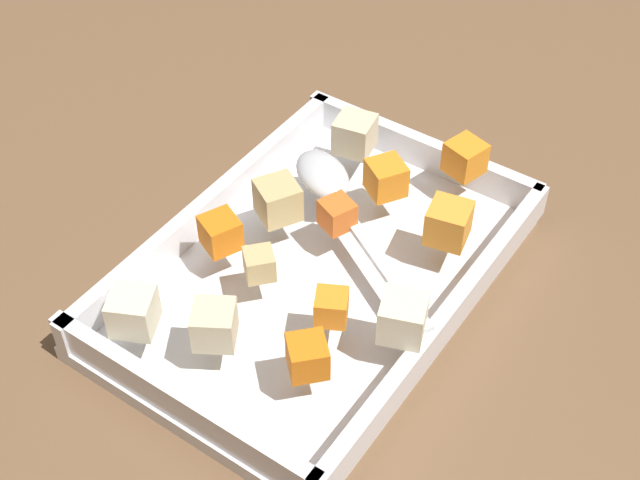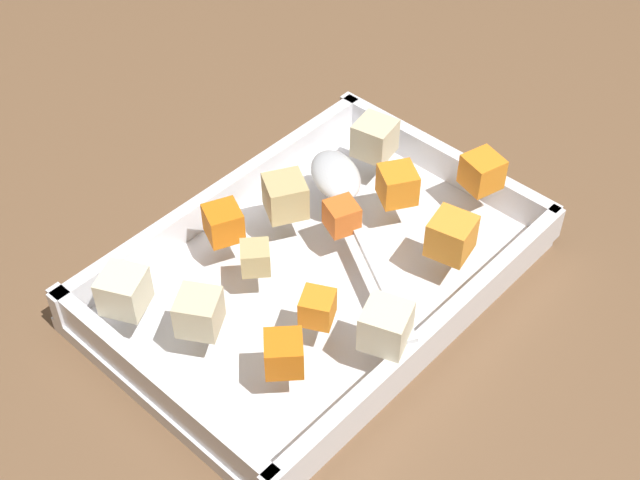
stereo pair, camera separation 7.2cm
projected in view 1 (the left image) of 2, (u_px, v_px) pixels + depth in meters
name	position (u px, v px, depth m)	size (l,w,h in m)	color
ground_plane	(314.00, 286.00, 0.76)	(4.00, 4.00, 0.00)	brown
baking_dish	(320.00, 276.00, 0.75)	(0.35, 0.24, 0.05)	silver
carrot_chunk_rim_edge	(307.00, 356.00, 0.63)	(0.03, 0.03, 0.03)	orange
carrot_chunk_corner_se	(386.00, 178.00, 0.77)	(0.03, 0.03, 0.03)	orange
carrot_chunk_mid_right	(465.00, 158.00, 0.78)	(0.03, 0.03, 0.03)	orange
carrot_chunk_corner_ne	(448.00, 223.00, 0.72)	(0.03, 0.03, 0.03)	orange
carrot_chunk_heap_side	(331.00, 307.00, 0.67)	(0.02, 0.02, 0.02)	orange
carrot_chunk_far_left	(338.00, 214.00, 0.74)	(0.02, 0.02, 0.02)	orange
carrot_chunk_mid_left	(220.00, 233.00, 0.72)	(0.03, 0.03, 0.03)	orange
potato_chunk_heap_top	(403.00, 318.00, 0.65)	(0.03, 0.03, 0.03)	beige
potato_chunk_back_center	(259.00, 264.00, 0.70)	(0.02, 0.02, 0.02)	tan
potato_chunk_far_right	(278.00, 200.00, 0.74)	(0.03, 0.03, 0.03)	tan
potato_chunk_front_center	(133.00, 311.00, 0.66)	(0.03, 0.03, 0.03)	beige
potato_chunk_corner_nw	(355.00, 134.00, 0.81)	(0.03, 0.03, 0.03)	beige
potato_chunk_center	(214.00, 325.00, 0.65)	(0.03, 0.03, 0.03)	beige
serving_spoon	(329.00, 184.00, 0.77)	(0.13, 0.20, 0.02)	silver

